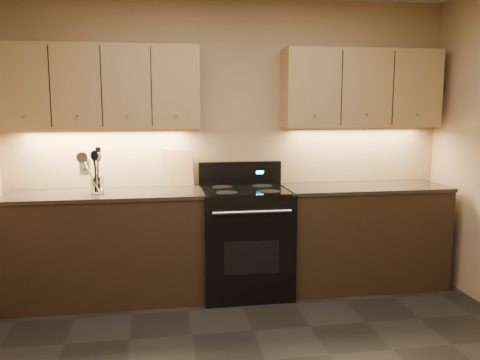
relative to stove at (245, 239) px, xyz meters
name	(u,v)px	position (x,y,z in m)	size (l,w,h in m)	color
wall_back	(231,144)	(-0.08, 0.32, 0.82)	(4.00, 0.04, 2.60)	tan
counter_left	(108,246)	(-1.18, 0.02, -0.01)	(1.62, 0.62, 0.93)	black
counter_right	(362,235)	(1.10, 0.02, -0.01)	(1.46, 0.62, 0.93)	black
stove	(245,239)	(0.00, 0.00, 0.00)	(0.76, 0.68, 1.14)	black
upper_cab_left	(103,87)	(-1.18, 0.17, 1.32)	(1.60, 0.30, 0.70)	#A88754
upper_cab_right	(361,89)	(1.10, 0.17, 1.32)	(1.44, 0.30, 0.70)	#A88754
outlet_plate	(85,166)	(-1.38, 0.31, 0.64)	(0.09, 0.01, 0.12)	#B2B5BA
utensil_crock	(97,186)	(-1.24, 0.00, 0.51)	(0.12, 0.12, 0.13)	white
cutting_board	(178,167)	(-0.56, 0.28, 0.62)	(0.27, 0.02, 0.34)	tan
wooden_spoon	(92,172)	(-1.28, -0.01, 0.63)	(0.06, 0.06, 0.32)	tan
black_spoon	(96,171)	(-1.25, 0.00, 0.64)	(0.06, 0.06, 0.34)	black
black_turner	(97,169)	(-1.23, -0.02, 0.66)	(0.08, 0.08, 0.38)	black
steel_spatula	(99,171)	(-1.22, 0.00, 0.64)	(0.08, 0.08, 0.34)	silver
steel_skimmer	(99,172)	(-1.22, -0.03, 0.63)	(0.09, 0.09, 0.33)	silver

